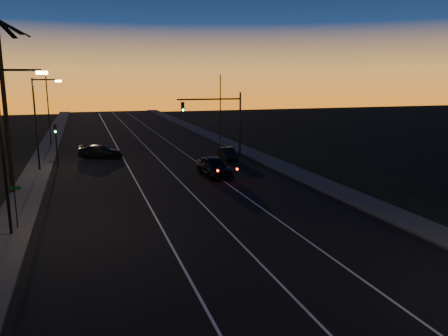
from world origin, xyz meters
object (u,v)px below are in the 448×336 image
object	(u,v)px
lead_car	(214,167)
cross_car	(101,152)
signal_mast	(220,113)
right_car	(228,154)

from	to	relation	value
lead_car	cross_car	size ratio (longest dim) A/B	1.11
signal_mast	cross_car	bearing A→B (deg)	164.54
signal_mast	right_car	world-z (taller)	signal_mast
right_car	signal_mast	bearing A→B (deg)	100.88
cross_car	right_car	bearing A→B (deg)	-22.26
right_car	cross_car	world-z (taller)	cross_car
signal_mast	lead_car	size ratio (longest dim) A/B	1.24
signal_mast	right_car	bearing A→B (deg)	-79.12
signal_mast	right_car	size ratio (longest dim) A/B	1.81
signal_mast	cross_car	distance (m)	13.52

